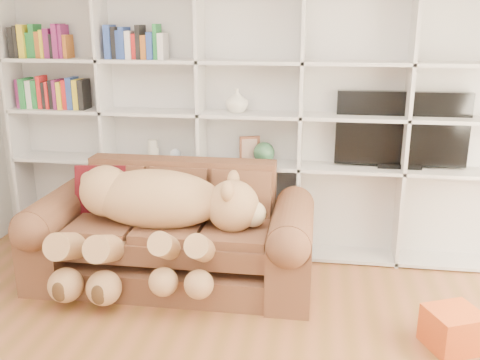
% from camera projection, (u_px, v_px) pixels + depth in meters
% --- Properties ---
extents(wall_back, '(5.00, 0.02, 2.70)m').
position_uv_depth(wall_back, '(253.00, 105.00, 4.83)').
color(wall_back, white).
rests_on(wall_back, floor).
extents(bookshelf, '(4.43, 0.35, 2.40)m').
position_uv_depth(bookshelf, '(225.00, 112.00, 4.75)').
color(bookshelf, silver).
rests_on(bookshelf, floor).
extents(sofa, '(2.27, 0.98, 0.95)m').
position_uv_depth(sofa, '(174.00, 239.00, 4.40)').
color(sofa, brown).
rests_on(sofa, floor).
extents(teddy_bear, '(1.58, 0.90, 0.92)m').
position_uv_depth(teddy_bear, '(154.00, 213.00, 4.15)').
color(teddy_bear, tan).
rests_on(teddy_bear, sofa).
extents(throw_pillow, '(0.46, 0.30, 0.45)m').
position_uv_depth(throw_pillow, '(102.00, 190.00, 4.55)').
color(throw_pillow, '#550E16').
rests_on(throw_pillow, sofa).
extents(gift_box, '(0.43, 0.41, 0.26)m').
position_uv_depth(gift_box, '(453.00, 329.00, 3.53)').
color(gift_box, '#C64B1A').
rests_on(gift_box, floor).
extents(tv, '(1.11, 0.18, 0.65)m').
position_uv_depth(tv, '(401.00, 130.00, 4.56)').
color(tv, black).
rests_on(tv, bookshelf).
extents(picture_frame, '(0.18, 0.08, 0.23)m').
position_uv_depth(picture_frame, '(250.00, 149.00, 4.75)').
color(picture_frame, '#572E1E').
rests_on(picture_frame, bookshelf).
extents(green_vase, '(0.19, 0.19, 0.19)m').
position_uv_depth(green_vase, '(264.00, 153.00, 4.74)').
color(green_vase, '#305E3D').
rests_on(green_vase, bookshelf).
extents(figurine_tall, '(0.11, 0.11, 0.18)m').
position_uv_depth(figurine_tall, '(153.00, 149.00, 4.89)').
color(figurine_tall, silver).
rests_on(figurine_tall, bookshelf).
extents(figurine_short, '(0.08, 0.08, 0.11)m').
position_uv_depth(figurine_short, '(155.00, 153.00, 4.90)').
color(figurine_short, silver).
rests_on(figurine_short, bookshelf).
extents(snow_globe, '(0.10, 0.10, 0.10)m').
position_uv_depth(snow_globe, '(175.00, 154.00, 4.87)').
color(snow_globe, silver).
rests_on(snow_globe, bookshelf).
extents(shelf_vase, '(0.21, 0.21, 0.21)m').
position_uv_depth(shelf_vase, '(237.00, 101.00, 4.64)').
color(shelf_vase, white).
rests_on(shelf_vase, bookshelf).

